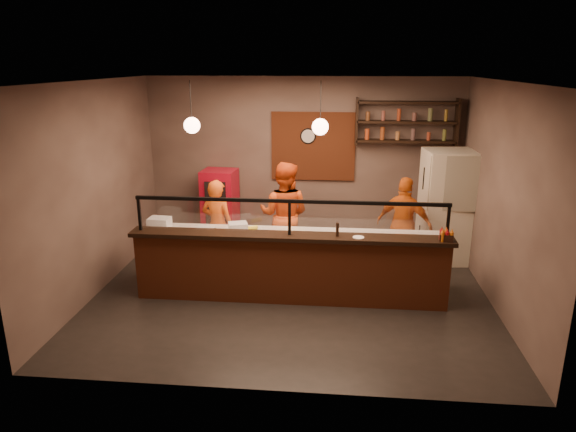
# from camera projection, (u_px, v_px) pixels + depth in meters

# --- Properties ---
(floor) EXTENTS (6.00, 6.00, 0.00)m
(floor) POSITION_uv_depth(u_px,v_px,m) (291.00, 292.00, 8.01)
(floor) COLOR black
(floor) RESTS_ON ground
(ceiling) EXTENTS (6.00, 6.00, 0.00)m
(ceiling) POSITION_uv_depth(u_px,v_px,m) (292.00, 81.00, 7.08)
(ceiling) COLOR #382F2B
(ceiling) RESTS_ON wall_back
(wall_back) EXTENTS (6.00, 0.00, 6.00)m
(wall_back) POSITION_uv_depth(u_px,v_px,m) (303.00, 162.00, 9.92)
(wall_back) COLOR #766156
(wall_back) RESTS_ON floor
(wall_left) EXTENTS (0.00, 5.00, 5.00)m
(wall_left) POSITION_uv_depth(u_px,v_px,m) (96.00, 189.00, 7.81)
(wall_left) COLOR #766156
(wall_left) RESTS_ON floor
(wall_right) EXTENTS (0.00, 5.00, 5.00)m
(wall_right) POSITION_uv_depth(u_px,v_px,m) (502.00, 198.00, 7.27)
(wall_right) COLOR #766156
(wall_right) RESTS_ON floor
(wall_front) EXTENTS (6.00, 0.00, 6.00)m
(wall_front) POSITION_uv_depth(u_px,v_px,m) (270.00, 254.00, 5.16)
(wall_front) COLOR #766156
(wall_front) RESTS_ON floor
(brick_patch) EXTENTS (1.60, 0.04, 1.30)m
(brick_patch) POSITION_uv_depth(u_px,v_px,m) (313.00, 146.00, 9.79)
(brick_patch) COLOR brown
(brick_patch) RESTS_ON wall_back
(service_counter) EXTENTS (4.60, 0.25, 1.00)m
(service_counter) POSITION_uv_depth(u_px,v_px,m) (289.00, 270.00, 7.58)
(service_counter) COLOR brown
(service_counter) RESTS_ON floor
(counter_ledge) EXTENTS (4.70, 0.37, 0.06)m
(counter_ledge) POSITION_uv_depth(u_px,v_px,m) (290.00, 236.00, 7.42)
(counter_ledge) COLOR black
(counter_ledge) RESTS_ON service_counter
(worktop_cabinet) EXTENTS (4.60, 0.75, 0.85)m
(worktop_cabinet) POSITION_uv_depth(u_px,v_px,m) (292.00, 262.00, 8.07)
(worktop_cabinet) COLOR gray
(worktop_cabinet) RESTS_ON floor
(worktop) EXTENTS (4.60, 0.75, 0.05)m
(worktop) POSITION_uv_depth(u_px,v_px,m) (292.00, 235.00, 7.94)
(worktop) COLOR silver
(worktop) RESTS_ON worktop_cabinet
(sneeze_guard) EXTENTS (4.50, 0.05, 0.52)m
(sneeze_guard) POSITION_uv_depth(u_px,v_px,m) (290.00, 214.00, 7.32)
(sneeze_guard) COLOR white
(sneeze_guard) RESTS_ON counter_ledge
(wall_shelving) EXTENTS (1.84, 0.28, 0.85)m
(wall_shelving) POSITION_uv_depth(u_px,v_px,m) (406.00, 122.00, 9.35)
(wall_shelving) COLOR black
(wall_shelving) RESTS_ON wall_back
(wall_clock) EXTENTS (0.30, 0.04, 0.30)m
(wall_clock) POSITION_uv_depth(u_px,v_px,m) (308.00, 136.00, 9.73)
(wall_clock) COLOR black
(wall_clock) RESTS_ON wall_back
(pendant_left) EXTENTS (0.24, 0.24, 0.77)m
(pendant_left) POSITION_uv_depth(u_px,v_px,m) (192.00, 125.00, 7.59)
(pendant_left) COLOR black
(pendant_left) RESTS_ON ceiling
(pendant_right) EXTENTS (0.24, 0.24, 0.77)m
(pendant_right) POSITION_uv_depth(u_px,v_px,m) (320.00, 127.00, 7.42)
(pendant_right) COLOR black
(pendant_right) RESTS_ON ceiling
(cook_left) EXTENTS (0.66, 0.53, 1.58)m
(cook_left) POSITION_uv_depth(u_px,v_px,m) (218.00, 225.00, 8.71)
(cook_left) COLOR #E85B15
(cook_left) RESTS_ON floor
(cook_mid) EXTENTS (1.00, 0.84, 1.84)m
(cook_mid) POSITION_uv_depth(u_px,v_px,m) (284.00, 214.00, 8.87)
(cook_mid) COLOR #DE4C14
(cook_mid) RESTS_ON floor
(cook_right) EXTENTS (1.03, 0.76, 1.63)m
(cook_right) POSITION_uv_depth(u_px,v_px,m) (404.00, 225.00, 8.67)
(cook_right) COLOR #D55C14
(cook_right) RESTS_ON floor
(fridge) EXTENTS (0.90, 0.85, 2.00)m
(fridge) POSITION_uv_depth(u_px,v_px,m) (446.00, 207.00, 9.05)
(fridge) COLOR beige
(fridge) RESTS_ON floor
(red_cooler) EXTENTS (0.68, 0.63, 1.47)m
(red_cooler) POSITION_uv_depth(u_px,v_px,m) (220.00, 207.00, 9.98)
(red_cooler) COLOR #B00B22
(red_cooler) RESTS_ON floor
(pizza_dough) EXTENTS (0.57, 0.57, 0.01)m
(pizza_dough) POSITION_uv_depth(u_px,v_px,m) (291.00, 232.00, 7.99)
(pizza_dough) COLOR beige
(pizza_dough) RESTS_ON worktop
(prep_tub_a) EXTENTS (0.35, 0.28, 0.17)m
(prep_tub_a) POSITION_uv_depth(u_px,v_px,m) (159.00, 223.00, 8.21)
(prep_tub_a) COLOR white
(prep_tub_a) RESTS_ON worktop
(prep_tub_b) EXTENTS (0.34, 0.31, 0.14)m
(prep_tub_b) POSITION_uv_depth(u_px,v_px,m) (238.00, 227.00, 8.03)
(prep_tub_b) COLOR white
(prep_tub_b) RESTS_ON worktop
(prep_tub_c) EXTENTS (0.32, 0.29, 0.14)m
(prep_tub_c) POSITION_uv_depth(u_px,v_px,m) (205.00, 232.00, 7.81)
(prep_tub_c) COLOR white
(prep_tub_c) RESTS_ON worktop
(rolling_pin) EXTENTS (0.34, 0.23, 0.06)m
(rolling_pin) POSITION_uv_depth(u_px,v_px,m) (247.00, 229.00, 8.09)
(rolling_pin) COLOR yellow
(rolling_pin) RESTS_ON worktop
(condiment_caddy) EXTENTS (0.20, 0.16, 0.10)m
(condiment_caddy) POSITION_uv_depth(u_px,v_px,m) (446.00, 237.00, 7.14)
(condiment_caddy) COLOR black
(condiment_caddy) RESTS_ON counter_ledge
(pepper_mill) EXTENTS (0.06, 0.06, 0.20)m
(pepper_mill) POSITION_uv_depth(u_px,v_px,m) (337.00, 230.00, 7.31)
(pepper_mill) COLOR black
(pepper_mill) RESTS_ON counter_ledge
(small_plate) EXTENTS (0.19, 0.19, 0.01)m
(small_plate) POSITION_uv_depth(u_px,v_px,m) (358.00, 237.00, 7.28)
(small_plate) COLOR white
(small_plate) RESTS_ON counter_ledge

